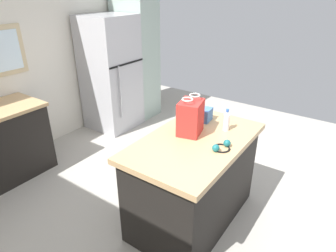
{
  "coord_description": "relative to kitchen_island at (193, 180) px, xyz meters",
  "views": [
    {
      "loc": [
        -2.21,
        -1.13,
        2.16
      ],
      "look_at": [
        -0.17,
        0.3,
        0.95
      ],
      "focal_mm": 31.41,
      "sensor_mm": 36.0,
      "label": 1
    }
  ],
  "objects": [
    {
      "name": "small_box",
      "position": [
        0.4,
        0.13,
        0.51
      ],
      "size": [
        0.17,
        0.14,
        0.13
      ],
      "primitive_type": "cube",
      "rotation": [
        0.0,
        0.0,
        0.12
      ],
      "color": "#4775B7",
      "rests_on": "kitchen_island"
    },
    {
      "name": "kitchen_island",
      "position": [
        0.0,
        0.0,
        0.0
      ],
      "size": [
        1.37,
        0.82,
        0.9
      ],
      "color": "black",
      "rests_on": "ground"
    },
    {
      "name": "bottle",
      "position": [
        0.33,
        -0.14,
        0.54
      ],
      "size": [
        0.06,
        0.06,
        0.22
      ],
      "color": "white",
      "rests_on": "kitchen_island"
    },
    {
      "name": "shopping_bag",
      "position": [
        0.08,
        0.11,
        0.61
      ],
      "size": [
        0.3,
        0.25,
        0.36
      ],
      "color": "red",
      "rests_on": "kitchen_island"
    },
    {
      "name": "tall_cabinet",
      "position": [
        1.77,
        2.2,
        0.55
      ],
      "size": [
        0.48,
        0.67,
        2.01
      ],
      "color": "#9EB2A8",
      "rests_on": "ground"
    },
    {
      "name": "ear_defenders",
      "position": [
        -0.02,
        -0.26,
        0.47
      ],
      "size": [
        0.19,
        0.19,
        0.06
      ],
      "color": "black",
      "rests_on": "kitchen_island"
    },
    {
      "name": "back_wall",
      "position": [
        0.16,
        2.63,
        0.91
      ],
      "size": [
        5.19,
        0.13,
        2.72
      ],
      "color": "silver",
      "rests_on": "ground"
    },
    {
      "name": "ground",
      "position": [
        0.17,
        0.0,
        -0.46
      ],
      "size": [
        6.32,
        6.32,
        0.0
      ],
      "primitive_type": "plane",
      "color": "#ADA89E"
    },
    {
      "name": "refrigerator",
      "position": [
        1.14,
        2.2,
        0.43
      ],
      "size": [
        0.73,
        0.75,
        1.76
      ],
      "color": "#B7B7BC",
      "rests_on": "ground"
    }
  ]
}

